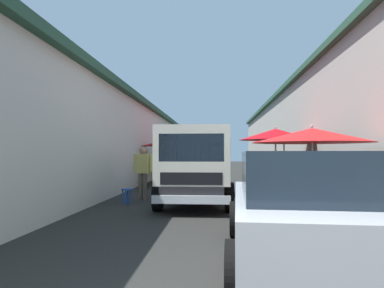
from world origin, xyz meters
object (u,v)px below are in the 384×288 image
(fruit_stall_mid_lane, at_px, (277,141))
(plastic_stool, at_px, (127,193))
(delivery_truck, at_px, (195,168))
(vendor_by_crates, at_px, (143,169))
(hatchback_car, at_px, (302,207))
(fruit_stall_near_right, at_px, (284,143))
(parked_scooter, at_px, (169,177))
(fruit_stall_near_left, at_px, (184,149))
(fruit_stall_far_left, at_px, (311,146))
(fruit_stall_far_right, at_px, (171,149))

(fruit_stall_mid_lane, distance_m, plastic_stool, 5.33)
(delivery_truck, relative_size, vendor_by_crates, 3.01)
(hatchback_car, relative_size, delivery_truck, 0.81)
(fruit_stall_near_right, relative_size, plastic_stool, 5.98)
(fruit_stall_mid_lane, bearing_deg, delivery_truck, 136.43)
(vendor_by_crates, height_order, parked_scooter, vendor_by_crates)
(fruit_stall_near_left, distance_m, fruit_stall_far_left, 10.91)
(fruit_stall_far_right, bearing_deg, fruit_stall_near_left, -8.66)
(fruit_stall_near_right, distance_m, parked_scooter, 4.96)
(fruit_stall_far_right, height_order, fruit_stall_mid_lane, fruit_stall_mid_lane)
(fruit_stall_near_right, height_order, vendor_by_crates, fruit_stall_near_right)
(fruit_stall_far_left, height_order, delivery_truck, fruit_stall_far_left)
(delivery_truck, relative_size, plastic_stool, 11.31)
(plastic_stool, bearing_deg, delivery_truck, -101.44)
(fruit_stall_far_right, xyz_separation_m, fruit_stall_near_left, (2.60, -0.40, 0.01))
(fruit_stall_far_right, bearing_deg, parked_scooter, -174.99)
(vendor_by_crates, xyz_separation_m, parked_scooter, (3.76, -0.31, -0.50))
(fruit_stall_near_left, height_order, delivery_truck, fruit_stall_near_left)
(fruit_stall_mid_lane, relative_size, plastic_stool, 5.67)
(fruit_stall_far_left, relative_size, fruit_stall_mid_lane, 1.12)
(fruit_stall_mid_lane, bearing_deg, fruit_stall_far_left, -177.40)
(fruit_stall_far_right, bearing_deg, fruit_stall_far_left, -150.47)
(parked_scooter, height_order, plastic_stool, parked_scooter)
(fruit_stall_near_left, height_order, fruit_stall_mid_lane, fruit_stall_mid_lane)
(plastic_stool, bearing_deg, fruit_stall_far_left, -105.65)
(fruit_stall_near_right, xyz_separation_m, delivery_truck, (-5.31, 3.35, -0.80))
(fruit_stall_near_left, distance_m, parked_scooter, 4.22)
(fruit_stall_near_left, bearing_deg, plastic_stool, 174.80)
(fruit_stall_far_right, distance_m, delivery_truck, 6.86)
(fruit_stall_near_right, distance_m, delivery_truck, 6.33)
(parked_scooter, xyz_separation_m, plastic_stool, (-4.83, 0.54, -0.12))
(fruit_stall_far_right, xyz_separation_m, hatchback_car, (-11.25, -3.21, -0.89))
(fruit_stall_near_right, bearing_deg, vendor_by_crates, 127.25)
(delivery_truck, bearing_deg, fruit_stall_mid_lane, -43.57)
(fruit_stall_far_left, relative_size, fruit_stall_near_right, 1.06)
(fruit_stall_mid_lane, xyz_separation_m, parked_scooter, (2.49, 4.00, -1.39))
(vendor_by_crates, bearing_deg, fruit_stall_mid_lane, -73.56)
(parked_scooter, bearing_deg, hatchback_car, -162.56)
(fruit_stall_near_left, relative_size, plastic_stool, 6.44)
(fruit_stall_far_left, bearing_deg, hatchback_car, 163.40)
(fruit_stall_far_left, xyz_separation_m, parked_scooter, (6.15, 4.17, -1.15))
(fruit_stall_near_left, xyz_separation_m, fruit_stall_near_right, (-3.95, -4.49, 0.21))
(delivery_truck, bearing_deg, plastic_stool, 78.56)
(plastic_stool, bearing_deg, hatchback_car, -144.01)
(fruit_stall_mid_lane, bearing_deg, fruit_stall_far_right, 46.43)
(fruit_stall_mid_lane, relative_size, delivery_truck, 0.50)
(fruit_stall_near_left, xyz_separation_m, parked_scooter, (-4.04, 0.27, -1.18))
(fruit_stall_mid_lane, height_order, hatchback_car, fruit_stall_mid_lane)
(hatchback_car, height_order, parked_scooter, hatchback_car)
(fruit_stall_near_left, bearing_deg, fruit_stall_far_left, -159.04)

